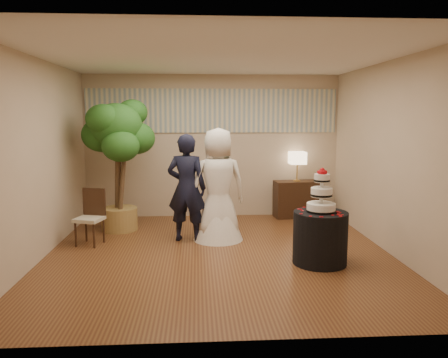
{
  "coord_description": "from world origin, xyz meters",
  "views": [
    {
      "loc": [
        -0.3,
        -6.15,
        2.0
      ],
      "look_at": [
        0.1,
        0.4,
        1.05
      ],
      "focal_mm": 35.0,
      "sensor_mm": 36.0,
      "label": 1
    }
  ],
  "objects": [
    {
      "name": "table_lamp",
      "position": [
        1.66,
        2.27,
        1.02
      ],
      "size": [
        0.31,
        0.31,
        0.58
      ],
      "primitive_type": null,
      "color": "beige",
      "rests_on": "console"
    },
    {
      "name": "mural_border",
      "position": [
        0.0,
        2.48,
        2.1
      ],
      "size": [
        4.9,
        0.02,
        0.85
      ],
      "primitive_type": "cube",
      "color": "#B0B5A3",
      "rests_on": "wall_back"
    },
    {
      "name": "groom",
      "position": [
        -0.48,
        0.73,
        0.86
      ],
      "size": [
        0.7,
        0.54,
        1.73
      ],
      "primitive_type": "imported",
      "rotation": [
        0.0,
        0.0,
        2.92
      ],
      "color": "black",
      "rests_on": "floor"
    },
    {
      "name": "wall_left",
      "position": [
        -2.5,
        0.0,
        1.4
      ],
      "size": [
        0.06,
        5.0,
        2.8
      ],
      "primitive_type": "cube",
      "color": "#C1AA8F",
      "rests_on": "ground"
    },
    {
      "name": "wedding_cake",
      "position": [
        1.36,
        -0.49,
        1.02
      ],
      "size": [
        0.39,
        0.39,
        0.6
      ],
      "primitive_type": null,
      "color": "white",
      "rests_on": "cake_table"
    },
    {
      "name": "wall_back",
      "position": [
        0.0,
        2.5,
        1.4
      ],
      "size": [
        5.0,
        0.06,
        2.8
      ],
      "primitive_type": "cube",
      "color": "#C1AA8F",
      "rests_on": "ground"
    },
    {
      "name": "floor",
      "position": [
        0.0,
        0.0,
        0.0
      ],
      "size": [
        5.0,
        5.0,
        0.0
      ],
      "primitive_type": "cube",
      "color": "brown",
      "rests_on": "ground"
    },
    {
      "name": "ficus_tree",
      "position": [
        -1.68,
        1.46,
        1.17
      ],
      "size": [
        1.49,
        1.49,
        2.34
      ],
      "primitive_type": null,
      "rotation": [
        0.0,
        0.0,
        -2.03
      ],
      "color": "#245A1C",
      "rests_on": "floor"
    },
    {
      "name": "cake_table",
      "position": [
        1.36,
        -0.49,
        0.36
      ],
      "size": [
        0.94,
        0.94,
        0.72
      ],
      "primitive_type": "cylinder",
      "rotation": [
        0.0,
        0.0,
        0.36
      ],
      "color": "black",
      "rests_on": "floor"
    },
    {
      "name": "side_chair",
      "position": [
        -1.99,
        0.59,
        0.44
      ],
      "size": [
        0.5,
        0.52,
        0.87
      ],
      "primitive_type": null,
      "rotation": [
        0.0,
        0.0,
        -0.28
      ],
      "color": "#311E11",
      "rests_on": "floor"
    },
    {
      "name": "bride",
      "position": [
        0.03,
        0.76,
        0.91
      ],
      "size": [
        1.02,
        0.96,
        1.82
      ],
      "primitive_type": "imported",
      "rotation": [
        0.0,
        0.0,
        3.33
      ],
      "color": "white",
      "rests_on": "floor"
    },
    {
      "name": "wall_right",
      "position": [
        2.5,
        0.0,
        1.4
      ],
      "size": [
        0.06,
        5.0,
        2.8
      ],
      "primitive_type": "cube",
      "color": "#C1AA8F",
      "rests_on": "ground"
    },
    {
      "name": "console",
      "position": [
        1.66,
        2.27,
        0.36
      ],
      "size": [
        0.91,
        0.48,
        0.73
      ],
      "primitive_type": "cube",
      "rotation": [
        0.0,
        0.0,
        0.11
      ],
      "color": "#311E11",
      "rests_on": "floor"
    },
    {
      "name": "ceiling",
      "position": [
        0.0,
        0.0,
        2.8
      ],
      "size": [
        5.0,
        5.0,
        0.0
      ],
      "primitive_type": "cube",
      "color": "white",
      "rests_on": "wall_back"
    },
    {
      "name": "wall_front",
      "position": [
        0.0,
        -2.5,
        1.4
      ],
      "size": [
        5.0,
        0.06,
        2.8
      ],
      "primitive_type": "cube",
      "color": "#C1AA8F",
      "rests_on": "ground"
    }
  ]
}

